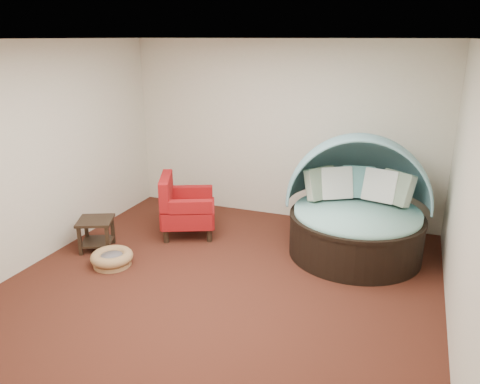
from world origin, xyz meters
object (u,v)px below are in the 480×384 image
(canopy_daybed, at_px, (358,200))
(red_armchair, at_px, (184,207))
(side_table, at_px, (96,230))
(pet_basket, at_px, (112,258))

(canopy_daybed, xyz_separation_m, red_armchair, (-2.46, -0.29, -0.33))
(side_table, bearing_deg, red_armchair, 45.69)
(canopy_daybed, distance_m, red_armchair, 2.50)
(red_armchair, bearing_deg, pet_basket, -131.99)
(red_armchair, height_order, side_table, red_armchair)
(pet_basket, relative_size, red_armchair, 0.60)
(canopy_daybed, bearing_deg, pet_basket, -160.40)
(red_armchair, relative_size, side_table, 1.68)
(pet_basket, bearing_deg, red_armchair, 72.00)
(canopy_daybed, relative_size, pet_basket, 3.37)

